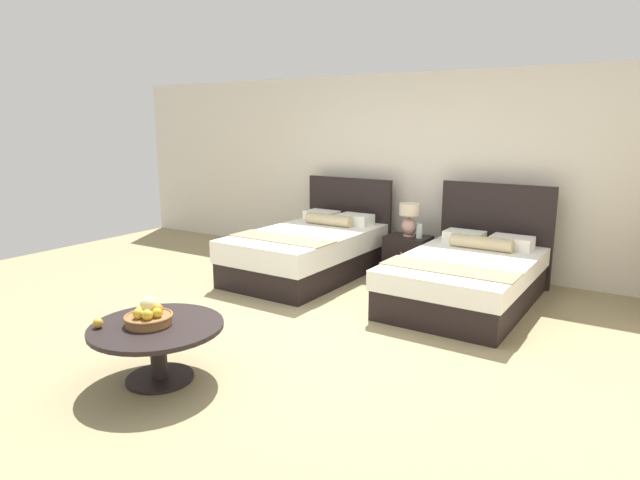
# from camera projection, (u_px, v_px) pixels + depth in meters

# --- Properties ---
(ground_plane) EXTENTS (10.33, 9.43, 0.02)m
(ground_plane) POSITION_uv_depth(u_px,v_px,m) (303.00, 332.00, 5.08)
(ground_plane) COLOR #95855F
(wall_back) EXTENTS (10.33, 0.12, 2.57)m
(wall_back) POSITION_uv_depth(u_px,v_px,m) (425.00, 172.00, 7.21)
(wall_back) COLOR silver
(wall_back) RESTS_ON ground
(bed_near_window) EXTENTS (1.33, 2.17, 1.17)m
(bed_near_window) POSITION_uv_depth(u_px,v_px,m) (310.00, 250.00, 6.91)
(bed_near_window) COLOR black
(bed_near_window) RESTS_ON ground
(bed_near_corner) EXTENTS (1.36, 2.09, 1.21)m
(bed_near_corner) POSITION_uv_depth(u_px,v_px,m) (468.00, 276.00, 5.85)
(bed_near_corner) COLOR black
(bed_near_corner) RESTS_ON ground
(nightstand) EXTENTS (0.54, 0.43, 0.51)m
(nightstand) POSITION_uv_depth(u_px,v_px,m) (408.00, 255.00, 6.94)
(nightstand) COLOR black
(nightstand) RESTS_ON ground
(table_lamp) EXTENTS (0.27, 0.27, 0.42)m
(table_lamp) POSITION_uv_depth(u_px,v_px,m) (410.00, 217.00, 6.85)
(table_lamp) COLOR #CD9E8E
(table_lamp) RESTS_ON nightstand
(vase) EXTENTS (0.08, 0.08, 0.18)m
(vase) POSITION_uv_depth(u_px,v_px,m) (419.00, 231.00, 6.74)
(vase) COLOR silver
(vase) RESTS_ON nightstand
(coffee_table) EXTENTS (0.99, 0.99, 0.44)m
(coffee_table) POSITION_uv_depth(u_px,v_px,m) (157.00, 337.00, 4.05)
(coffee_table) COLOR black
(coffee_table) RESTS_ON ground
(fruit_bowl) EXTENTS (0.36, 0.36, 0.19)m
(fruit_bowl) POSITION_uv_depth(u_px,v_px,m) (149.00, 316.00, 4.04)
(fruit_bowl) COLOR brown
(fruit_bowl) RESTS_ON coffee_table
(loose_apple) EXTENTS (0.07, 0.07, 0.07)m
(loose_apple) POSITION_uv_depth(u_px,v_px,m) (98.00, 323.00, 3.96)
(loose_apple) COLOR gold
(loose_apple) RESTS_ON coffee_table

